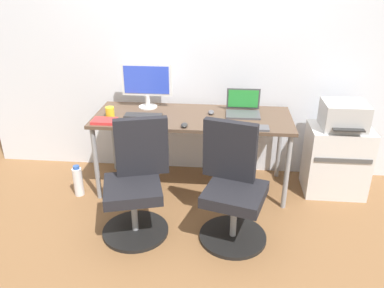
{
  "coord_description": "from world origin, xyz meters",
  "views": [
    {
      "loc": [
        0.31,
        -3.3,
        1.99
      ],
      "look_at": [
        0.0,
        -0.05,
        0.49
      ],
      "focal_mm": 35.93,
      "sensor_mm": 36.0,
      "label": 1
    }
  ],
  "objects_px": {
    "office_chair_left": "(136,184)",
    "office_chair_right": "(233,189)",
    "desktop_monitor": "(147,82)",
    "coffee_mug": "(110,112)",
    "open_laptop": "(243,108)",
    "printer": "(344,115)",
    "side_cabinet": "(336,160)",
    "water_bottle_on_floor": "(78,181)"
  },
  "relations": [
    {
      "from": "office_chair_right",
      "to": "desktop_monitor",
      "type": "xyz_separation_m",
      "value": [
        -0.84,
        0.92,
        0.57
      ]
    },
    {
      "from": "water_bottle_on_floor",
      "to": "office_chair_left",
      "type": "bearing_deg",
      "value": -33.9
    },
    {
      "from": "printer",
      "to": "desktop_monitor",
      "type": "height_order",
      "value": "desktop_monitor"
    },
    {
      "from": "side_cabinet",
      "to": "desktop_monitor",
      "type": "distance_m",
      "value": 1.94
    },
    {
      "from": "office_chair_right",
      "to": "water_bottle_on_floor",
      "type": "height_order",
      "value": "office_chair_right"
    },
    {
      "from": "side_cabinet",
      "to": "coffee_mug",
      "type": "height_order",
      "value": "coffee_mug"
    },
    {
      "from": "office_chair_left",
      "to": "printer",
      "type": "distance_m",
      "value": 1.94
    },
    {
      "from": "side_cabinet",
      "to": "open_laptop",
      "type": "height_order",
      "value": "open_laptop"
    },
    {
      "from": "office_chair_right",
      "to": "coffee_mug",
      "type": "bearing_deg",
      "value": 150.9
    },
    {
      "from": "office_chair_left",
      "to": "water_bottle_on_floor",
      "type": "height_order",
      "value": "office_chair_left"
    },
    {
      "from": "desktop_monitor",
      "to": "open_laptop",
      "type": "relative_size",
      "value": 1.55
    },
    {
      "from": "open_laptop",
      "to": "side_cabinet",
      "type": "bearing_deg",
      "value": -3.6
    },
    {
      "from": "office_chair_left",
      "to": "desktop_monitor",
      "type": "xyz_separation_m",
      "value": [
        -0.07,
        0.92,
        0.57
      ]
    },
    {
      "from": "side_cabinet",
      "to": "coffee_mug",
      "type": "bearing_deg",
      "value": -176.23
    },
    {
      "from": "open_laptop",
      "to": "coffee_mug",
      "type": "relative_size",
      "value": 3.37
    },
    {
      "from": "printer",
      "to": "open_laptop",
      "type": "xyz_separation_m",
      "value": [
        -0.9,
        0.06,
        0.02
      ]
    },
    {
      "from": "printer",
      "to": "desktop_monitor",
      "type": "xyz_separation_m",
      "value": [
        -1.82,
        0.15,
        0.22
      ]
    },
    {
      "from": "office_chair_left",
      "to": "side_cabinet",
      "type": "bearing_deg",
      "value": 23.75
    },
    {
      "from": "office_chair_left",
      "to": "coffee_mug",
      "type": "relative_size",
      "value": 10.22
    },
    {
      "from": "office_chair_left",
      "to": "office_chair_right",
      "type": "bearing_deg",
      "value": -0.02
    },
    {
      "from": "side_cabinet",
      "to": "desktop_monitor",
      "type": "height_order",
      "value": "desktop_monitor"
    },
    {
      "from": "office_chair_left",
      "to": "water_bottle_on_floor",
      "type": "bearing_deg",
      "value": 146.1
    },
    {
      "from": "office_chair_left",
      "to": "open_laptop",
      "type": "distance_m",
      "value": 1.24
    },
    {
      "from": "water_bottle_on_floor",
      "to": "open_laptop",
      "type": "height_order",
      "value": "open_laptop"
    },
    {
      "from": "office_chair_right",
      "to": "coffee_mug",
      "type": "distance_m",
      "value": 1.34
    },
    {
      "from": "printer",
      "to": "office_chair_right",
      "type": "bearing_deg",
      "value": -141.99
    },
    {
      "from": "side_cabinet",
      "to": "open_laptop",
      "type": "relative_size",
      "value": 2.14
    },
    {
      "from": "printer",
      "to": "water_bottle_on_floor",
      "type": "bearing_deg",
      "value": -172.84
    },
    {
      "from": "desktop_monitor",
      "to": "coffee_mug",
      "type": "height_order",
      "value": "desktop_monitor"
    },
    {
      "from": "office_chair_left",
      "to": "side_cabinet",
      "type": "relative_size",
      "value": 1.42
    },
    {
      "from": "office_chair_right",
      "to": "desktop_monitor",
      "type": "bearing_deg",
      "value": 132.36
    },
    {
      "from": "printer",
      "to": "open_laptop",
      "type": "height_order",
      "value": "open_laptop"
    },
    {
      "from": "side_cabinet",
      "to": "printer",
      "type": "xyz_separation_m",
      "value": [
        0.0,
        -0.0,
        0.45
      ]
    },
    {
      "from": "printer",
      "to": "water_bottle_on_floor",
      "type": "height_order",
      "value": "printer"
    },
    {
      "from": "office_chair_left",
      "to": "coffee_mug",
      "type": "bearing_deg",
      "value": 120.28
    },
    {
      "from": "side_cabinet",
      "to": "desktop_monitor",
      "type": "xyz_separation_m",
      "value": [
        -1.82,
        0.15,
        0.67
      ]
    },
    {
      "from": "office_chair_left",
      "to": "desktop_monitor",
      "type": "relative_size",
      "value": 1.96
    },
    {
      "from": "office_chair_left",
      "to": "printer",
      "type": "relative_size",
      "value": 2.35
    },
    {
      "from": "office_chair_right",
      "to": "water_bottle_on_floor",
      "type": "xyz_separation_m",
      "value": [
        -1.45,
        0.46,
        -0.28
      ]
    },
    {
      "from": "open_laptop",
      "to": "office_chair_right",
      "type": "bearing_deg",
      "value": -95.65
    },
    {
      "from": "open_laptop",
      "to": "coffee_mug",
      "type": "bearing_deg",
      "value": -170.83
    },
    {
      "from": "desktop_monitor",
      "to": "coffee_mug",
      "type": "xyz_separation_m",
      "value": [
        -0.29,
        -0.29,
        -0.2
      ]
    }
  ]
}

